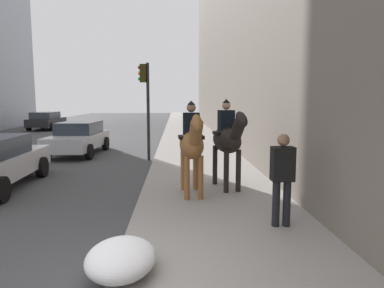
{
  "coord_description": "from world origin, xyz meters",
  "views": [
    {
      "loc": [
        -4.07,
        -0.9,
        2.43
      ],
      "look_at": [
        4.0,
        -1.26,
        1.4
      ],
      "focal_mm": 32.81,
      "sensor_mm": 36.0,
      "label": 1
    }
  ],
  "objects_px": {
    "mounted_horse_far": "(228,139)",
    "car_near_lane": "(46,120)",
    "pedestrian_greeting": "(282,174)",
    "traffic_light_near_curb": "(146,96)",
    "car_mid_lane": "(79,137)",
    "mounted_horse_near": "(192,143)"
  },
  "relations": [
    {
      "from": "car_mid_lane",
      "to": "traffic_light_near_curb",
      "type": "xyz_separation_m",
      "value": [
        -1.79,
        -3.15,
        1.82
      ]
    },
    {
      "from": "mounted_horse_far",
      "to": "car_near_lane",
      "type": "bearing_deg",
      "value": -161.25
    },
    {
      "from": "mounted_horse_near",
      "to": "car_mid_lane",
      "type": "distance_m",
      "value": 8.82
    },
    {
      "from": "car_near_lane",
      "to": "car_mid_lane",
      "type": "xyz_separation_m",
      "value": [
        -13.15,
        -6.16,
        -0.01
      ]
    },
    {
      "from": "car_near_lane",
      "to": "traffic_light_near_curb",
      "type": "relative_size",
      "value": 1.11
    },
    {
      "from": "mounted_horse_far",
      "to": "traffic_light_near_curb",
      "type": "height_order",
      "value": "traffic_light_near_curb"
    },
    {
      "from": "mounted_horse_far",
      "to": "traffic_light_near_curb",
      "type": "distance_m",
      "value": 5.74
    },
    {
      "from": "pedestrian_greeting",
      "to": "car_near_lane",
      "type": "relative_size",
      "value": 0.4
    },
    {
      "from": "mounted_horse_far",
      "to": "pedestrian_greeting",
      "type": "xyz_separation_m",
      "value": [
        -2.78,
        -0.59,
        -0.33
      ]
    },
    {
      "from": "car_mid_lane",
      "to": "traffic_light_near_curb",
      "type": "height_order",
      "value": "traffic_light_near_curb"
    },
    {
      "from": "mounted_horse_far",
      "to": "car_near_lane",
      "type": "distance_m",
      "value": 23.22
    },
    {
      "from": "pedestrian_greeting",
      "to": "car_mid_lane",
      "type": "height_order",
      "value": "pedestrian_greeting"
    },
    {
      "from": "mounted_horse_near",
      "to": "mounted_horse_far",
      "type": "relative_size",
      "value": 0.98
    },
    {
      "from": "traffic_light_near_curb",
      "to": "mounted_horse_far",
      "type": "bearing_deg",
      "value": -153.52
    },
    {
      "from": "mounted_horse_far",
      "to": "pedestrian_greeting",
      "type": "relative_size",
      "value": 1.37
    },
    {
      "from": "car_near_lane",
      "to": "traffic_light_near_curb",
      "type": "distance_m",
      "value": 17.7
    },
    {
      "from": "car_mid_lane",
      "to": "traffic_light_near_curb",
      "type": "relative_size",
      "value": 1.16
    },
    {
      "from": "mounted_horse_far",
      "to": "car_mid_lane",
      "type": "relative_size",
      "value": 0.52
    },
    {
      "from": "mounted_horse_far",
      "to": "pedestrian_greeting",
      "type": "distance_m",
      "value": 2.86
    },
    {
      "from": "pedestrian_greeting",
      "to": "car_mid_lane",
      "type": "bearing_deg",
      "value": 31.96
    },
    {
      "from": "car_mid_lane",
      "to": "car_near_lane",
      "type": "bearing_deg",
      "value": -152.17
    },
    {
      "from": "pedestrian_greeting",
      "to": "car_near_lane",
      "type": "height_order",
      "value": "pedestrian_greeting"
    }
  ]
}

